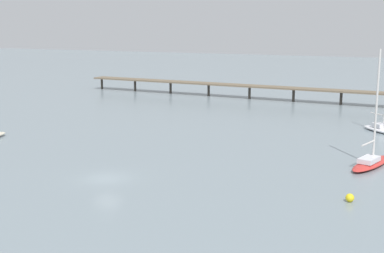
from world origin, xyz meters
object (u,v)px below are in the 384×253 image
Objects in this scene: sailboat_red at (371,160)px; sailboat_white at (381,128)px; mooring_buoy_outer at (350,198)px; pier at (333,88)px.

sailboat_white is (-0.60, 19.04, -0.04)m from sailboat_red.
sailboat_red is at bearing 88.12° from mooring_buoy_outer.
sailboat_red is (11.09, -42.07, -2.36)m from pier.
sailboat_red is 16.88× the size of mooring_buoy_outer.
sailboat_red is 1.16× the size of sailboat_white.
sailboat_red reaches higher than pier.
pier is 25.42m from sailboat_white.
sailboat_white is at bearing 90.34° from mooring_buoy_outer.
sailboat_red is 12.46m from mooring_buoy_outer.
mooring_buoy_outer is at bearing -91.88° from sailboat_red.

